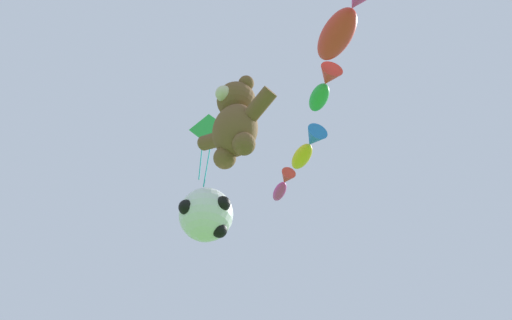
# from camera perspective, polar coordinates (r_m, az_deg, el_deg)

# --- Properties ---
(teddy_bear_kite) EXTENTS (1.98, 0.87, 2.01)m
(teddy_bear_kite) POSITION_cam_1_polar(r_m,az_deg,el_deg) (9.35, -2.40, 4.53)
(teddy_bear_kite) COLOR brown
(soccer_ball_kite) EXTENTS (1.03, 1.02, 0.95)m
(soccer_ball_kite) POSITION_cam_1_polar(r_m,az_deg,el_deg) (8.62, -5.68, -6.23)
(soccer_ball_kite) COLOR white
(fish_kite_crimson) EXTENTS (2.44, 1.69, 0.92)m
(fish_kite_crimson) POSITION_cam_1_polar(r_m,az_deg,el_deg) (12.22, 10.51, 16.02)
(fish_kite_crimson) COLOR red
(fish_kite_emerald) EXTENTS (1.52, 1.20, 0.59)m
(fish_kite_emerald) POSITION_cam_1_polar(r_m,az_deg,el_deg) (13.37, 7.74, 8.24)
(fish_kite_emerald) COLOR green
(fish_kite_goldfin) EXTENTS (1.75, 1.20, 0.62)m
(fish_kite_goldfin) POSITION_cam_1_polar(r_m,az_deg,el_deg) (14.79, 5.91, 1.43)
(fish_kite_goldfin) COLOR yellow
(fish_kite_magenta) EXTENTS (1.48, 1.08, 0.47)m
(fish_kite_magenta) POSITION_cam_1_polar(r_m,az_deg,el_deg) (16.39, 3.10, -2.84)
(fish_kite_magenta) COLOR #E53F9E
(diamond_kite) EXTENTS (0.86, 0.70, 2.81)m
(diamond_kite) POSITION_cam_1_polar(r_m,az_deg,el_deg) (14.03, -5.59, 2.91)
(diamond_kite) COLOR green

